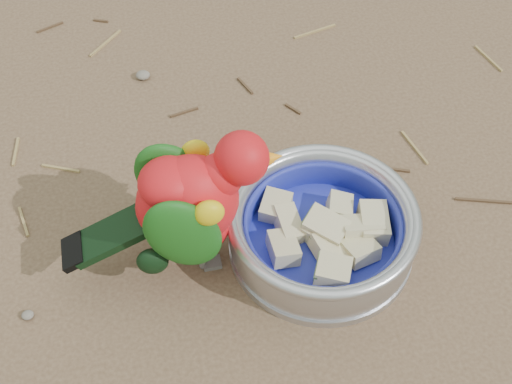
{
  "coord_description": "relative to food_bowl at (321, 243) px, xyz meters",
  "views": [
    {
      "loc": [
        -0.06,
        -0.46,
        0.64
      ],
      "look_at": [
        0.02,
        0.01,
        0.08
      ],
      "focal_mm": 50.0,
      "sensor_mm": 36.0,
      "label": 1
    }
  ],
  "objects": [
    {
      "name": "ground",
      "position": [
        -0.09,
        0.02,
        -0.01
      ],
      "size": [
        60.0,
        60.0,
        0.0
      ],
      "primitive_type": "plane",
      "color": "brown"
    },
    {
      "name": "food_bowl",
      "position": [
        0.0,
        0.0,
        0.0
      ],
      "size": [
        0.2,
        0.2,
        0.02
      ],
      "primitive_type": "cylinder",
      "color": "#B2B2BA",
      "rests_on": "ground"
    },
    {
      "name": "bowl_wall",
      "position": [
        0.0,
        0.0,
        0.03
      ],
      "size": [
        0.2,
        0.2,
        0.04
      ],
      "primitive_type": null,
      "color": "#B2B2BA",
      "rests_on": "food_bowl"
    },
    {
      "name": "fruit_wedges",
      "position": [
        0.0,
        -0.0,
        0.02
      ],
      "size": [
        0.12,
        0.12,
        0.03
      ],
      "primitive_type": null,
      "color": "#C6BB8E",
      "rests_on": "food_bowl"
    },
    {
      "name": "lory_parrot",
      "position": [
        -0.13,
        0.01,
        0.08
      ],
      "size": [
        0.21,
        0.11,
        0.17
      ],
      "primitive_type": null,
      "rotation": [
        0.0,
        0.0,
        -1.53
      ],
      "color": "red",
      "rests_on": "ground"
    },
    {
      "name": "ground_debris",
      "position": [
        -0.05,
        0.08,
        -0.01
      ],
      "size": [
        0.9,
        0.8,
        0.01
      ],
      "primitive_type": null,
      "color": "olive",
      "rests_on": "ground"
    }
  ]
}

